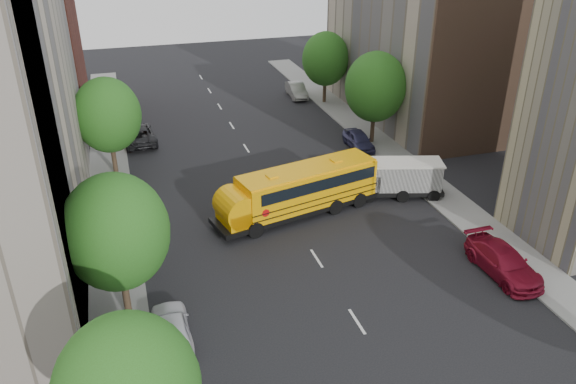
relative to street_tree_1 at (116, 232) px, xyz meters
name	(u,v)px	position (x,y,z in m)	size (l,w,h in m)	color
ground	(306,241)	(11.00, 4.00, -4.95)	(120.00, 120.00, 0.00)	black
sidewalk_left	(113,230)	(-0.50, 9.00, -4.89)	(3.00, 80.00, 0.12)	slate
sidewalk_right	(428,183)	(22.50, 9.00, -4.89)	(3.00, 80.00, 0.12)	slate
lane_markings	(264,176)	(11.00, 14.00, -4.95)	(0.15, 64.00, 0.01)	silver
building_left_redbrick	(22,57)	(-7.00, 32.00, 1.55)	(10.00, 15.00, 13.00)	maroon
building_right_far	(419,23)	(29.00, 24.00, 4.05)	(10.00, 22.00, 18.00)	tan
building_right_sidewall	(489,48)	(29.00, 13.00, 4.05)	(10.10, 0.30, 18.00)	brown
street_tree_1	(116,232)	(0.00, 0.00, 0.00)	(5.12, 5.12, 7.90)	#38281C
street_tree_2	(108,115)	(0.00, 18.00, -0.12)	(4.99, 4.99, 7.71)	#38281C
street_tree_4	(375,87)	(22.00, 18.00, 0.12)	(5.25, 5.25, 8.10)	#38281C
street_tree_5	(325,59)	(22.00, 30.00, -0.25)	(4.86, 4.86, 7.51)	#38281C
school_bus	(297,190)	(11.54, 7.50, -3.05)	(12.35, 5.36, 3.40)	black
safari_truck	(399,178)	(19.45, 7.99, -3.53)	(6.64, 3.88, 2.69)	black
parked_car_0	(172,329)	(1.92, -2.65, -4.20)	(1.79, 4.44, 1.51)	silver
parked_car_1	(140,201)	(1.40, 11.34, -4.28)	(1.41, 4.05, 1.34)	silver
parked_car_2	(138,134)	(2.20, 24.19, -4.15)	(2.65, 5.75, 1.60)	black
parked_car_3	(503,262)	(20.60, -2.57, -4.16)	(2.20, 5.42, 1.57)	maroon
parked_car_4	(359,140)	(20.34, 17.17, -4.20)	(1.77, 4.40, 1.50)	#3A3963
parked_car_5	(297,90)	(19.80, 32.85, -4.18)	(1.63, 4.68, 1.54)	gray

